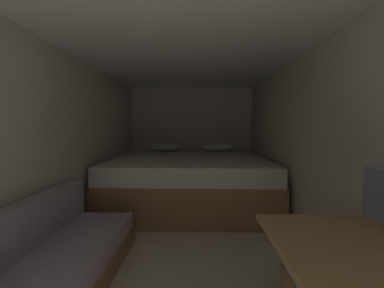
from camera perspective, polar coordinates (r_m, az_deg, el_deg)
name	(u,v)px	position (r m, az deg, el deg)	size (l,w,h in m)	color
ground_plane	(185,246)	(2.55, -1.74, -24.72)	(6.85, 6.85, 0.00)	beige
wall_back	(192,138)	(4.68, -0.09, 1.65)	(2.60, 0.05, 2.03)	beige
wall_left	(61,149)	(2.64, -30.66, -1.14)	(0.05, 4.85, 2.03)	beige
wall_right	(313,150)	(2.51, 28.66, -1.31)	(0.05, 4.85, 2.03)	beige
ceiling_slab	(185,43)	(2.37, -1.87, 24.47)	(2.60, 4.85, 0.05)	white
bed	(190,179)	(3.68, -0.55, -9.02)	(2.38, 2.06, 0.92)	#9E7247
dinette_table	(352,274)	(1.24, 35.89, -25.38)	(0.61, 0.71, 0.74)	#9E7247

